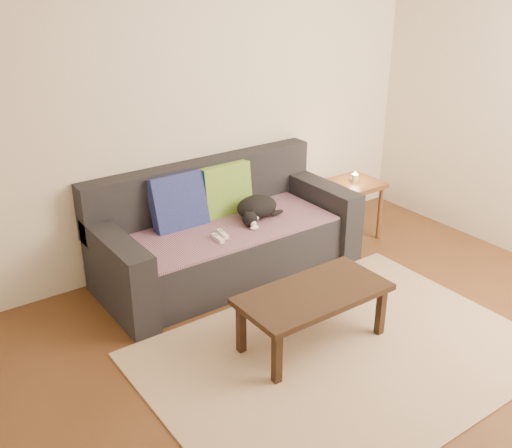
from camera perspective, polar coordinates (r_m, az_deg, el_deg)
name	(u,v)px	position (r m, az deg, el deg)	size (l,w,h in m)	color
ground	(359,367)	(3.97, 9.76, -13.31)	(4.50, 4.50, 0.00)	brown
back_wall	(193,106)	(4.88, -6.05, 11.10)	(4.50, 0.04, 2.60)	beige
sofa	(224,237)	(4.86, -3.03, -1.26)	(2.10, 0.94, 0.87)	#232328
throw_blanket	(230,227)	(4.74, -2.46, -0.33)	(1.66, 0.74, 0.02)	#3F2546
cushion_navy	(178,203)	(4.72, -7.40, 2.03)	(0.45, 0.11, 0.45)	#12254F
cushion_green	(226,191)	(4.93, -2.86, 3.18)	(0.44, 0.11, 0.44)	#0D5836
cat	(256,208)	(4.84, 0.04, 1.52)	(0.42, 0.33, 0.18)	black
wii_remote_a	(223,234)	(4.57, -3.20, -0.96)	(0.15, 0.04, 0.03)	white
wii_remote_b	(218,238)	(4.51, -3.66, -1.37)	(0.15, 0.04, 0.03)	white
side_table	(354,192)	(5.48, 9.31, 3.07)	(0.43, 0.43, 0.54)	brown
candle	(355,178)	(5.44, 9.40, 4.37)	(0.06, 0.06, 0.09)	beige
rug	(343,355)	(4.05, 8.25, -12.24)	(2.50, 1.80, 0.01)	tan
coffee_table	(314,298)	(3.96, 5.50, -7.03)	(1.01, 0.50, 0.40)	black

